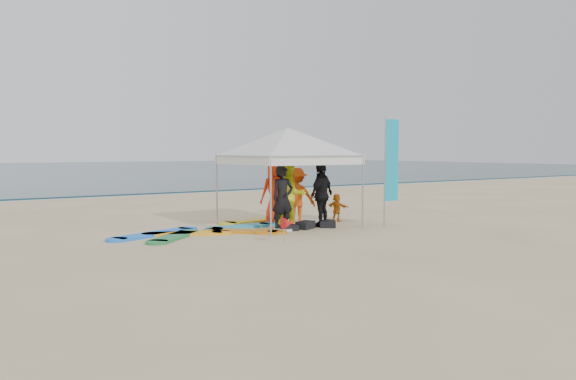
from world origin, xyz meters
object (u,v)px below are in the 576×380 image
at_px(canopy_tent, 288,128).
at_px(marker_pennant, 288,223).
at_px(person_orange_b, 276,192).
at_px(feather_flag, 391,162).
at_px(person_yellow, 290,196).
at_px(person_seated, 337,207).
at_px(surfboard_spread, 222,230).
at_px(person_black_b, 322,195).
at_px(person_black_a, 283,198).
at_px(person_orange_a, 297,197).

distance_m(canopy_tent, marker_pennant, 3.98).
distance_m(person_orange_b, feather_flag, 3.65).
xyz_separation_m(person_orange_b, feather_flag, (2.52, -2.46, 0.95)).
height_order(feather_flag, marker_pennant, feather_flag).
xyz_separation_m(person_yellow, marker_pennant, (-1.51, -2.15, -0.46)).
distance_m(person_yellow, person_seated, 2.29).
xyz_separation_m(feather_flag, marker_pennant, (-4.34, -0.99, -1.43)).
bearing_deg(feather_flag, surfboard_spread, 158.99).
bearing_deg(person_yellow, person_seated, 31.45).
distance_m(person_black_b, marker_pennant, 3.24).
bearing_deg(marker_pennant, person_black_a, 60.35).
bearing_deg(person_orange_b, person_yellow, 81.17).
xyz_separation_m(person_black_b, canopy_tent, (-0.78, 0.64, 1.97)).
bearing_deg(person_seated, canopy_tent, 81.01).
xyz_separation_m(person_orange_b, person_seated, (1.84, -0.74, -0.54)).
height_order(person_yellow, canopy_tent, canopy_tent).
distance_m(feather_flag, marker_pennant, 4.68).
relative_size(feather_flag, marker_pennant, 5.14).
bearing_deg(marker_pennant, canopy_tent, 56.49).
distance_m(canopy_tent, feather_flag, 3.23).
bearing_deg(person_yellow, person_orange_b, 93.23).
relative_size(person_black_b, surfboard_spread, 0.30).
xyz_separation_m(person_yellow, person_orange_a, (0.58, 0.52, -0.09)).
bearing_deg(person_black_a, person_black_b, 5.23).
distance_m(canopy_tent, surfboard_spread, 3.58).
height_order(person_yellow, feather_flag, feather_flag).
bearing_deg(canopy_tent, person_black_a, -132.06).
height_order(person_black_a, person_seated, person_black_a).
xyz_separation_m(person_yellow, person_seated, (2.16, 0.56, -0.51)).
distance_m(person_seated, surfboard_spread, 4.07).
bearing_deg(canopy_tent, person_yellow, -115.54).
relative_size(person_yellow, surfboard_spread, 0.30).
distance_m(person_seated, feather_flag, 2.37).
xyz_separation_m(person_black_a, surfboard_spread, (-1.46, 0.90, -0.88)).
height_order(person_black_b, surfboard_spread, person_black_b).
distance_m(person_black_a, person_seated, 2.75).
bearing_deg(person_orange_b, person_seated, 162.86).
distance_m(person_orange_b, marker_pennant, 3.93).
bearing_deg(feather_flag, marker_pennant, -167.20).
distance_m(person_yellow, canopy_tent, 2.03).
distance_m(person_orange_a, surfboard_spread, 2.61).
xyz_separation_m(feather_flag, surfboard_spread, (-4.72, 1.81, -1.89)).
xyz_separation_m(person_yellow, surfboard_spread, (-1.89, 0.65, -0.92)).
height_order(person_orange_a, feather_flag, feather_flag).
bearing_deg(person_yellow, surfboard_spread, 177.73).
height_order(person_black_a, feather_flag, feather_flag).
distance_m(person_yellow, person_black_b, 1.02).
distance_m(person_orange_b, person_seated, 2.06).
bearing_deg(canopy_tent, person_orange_a, 6.70).
xyz_separation_m(person_orange_b, canopy_tent, (-0.08, -0.82, 1.94)).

